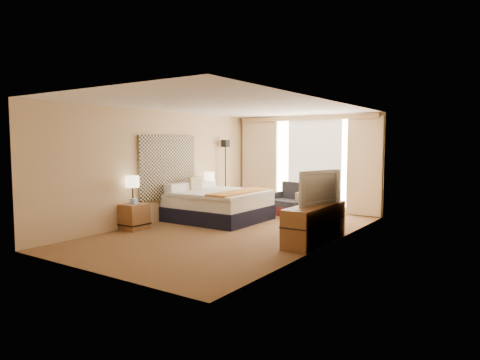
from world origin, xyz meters
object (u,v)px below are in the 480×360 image
Objects in this scene: media_dresser at (315,224)px; nightstand_right at (207,203)px; desk_chair at (333,214)px; bed at (218,205)px; floor_lamp at (225,160)px; loveseat at (295,205)px; lamp_right at (209,177)px; lamp_left at (132,182)px; television at (316,187)px; nightstand_left at (134,217)px.

nightstand_right is at bearing 158.60° from media_dresser.
desk_chair reaches higher than nightstand_right.
floor_lamp is at bearing 120.05° from bed.
lamp_right is at bearing -140.48° from loveseat.
desk_chair is 1.52× the size of lamp_left.
lamp_left reaches higher than desk_chair.
floor_lamp reaches higher than television.
bed is at bearing 160.24° from desk_chair.
loveseat is 1.59× the size of desk_chair.
floor_lamp is 4.29m from television.
desk_chair is 0.82× the size of television.
floor_lamp is at bearing 75.23° from television.
television is (3.68, -2.18, -0.35)m from floor_lamp.
lamp_left reaches higher than bed.
lamp_right is 3.86m from television.
media_dresser reaches higher than nightstand_left.
loveseat is 2.43× the size of lamp_left.
lamp_left reaches higher than lamp_right.
lamp_left is at bearing -91.83° from lamp_right.
nightstand_right is 2.61m from lamp_left.
bed is 2.29× the size of desk_chair.
nightstand_right is 0.26× the size of bed.
media_dresser is 1.61× the size of television.
lamp_right is (-0.77, 0.63, 0.60)m from bed.
floor_lamp is at bearing -161.93° from loveseat.
television is (-0.05, 0.12, 0.67)m from media_dresser.
media_dresser is 3.29× the size of lamp_right.
loveseat is 2.35m from floor_lamp.
lamp_right reaches higher than media_dresser.
media_dresser is 0.86× the size of bed.
nightstand_right is at bearing -140.61° from lamp_right.
lamp_left is (-2.08, -3.54, 0.74)m from loveseat.
bed is at bearing -59.95° from floor_lamp.
loveseat is at bearing 59.48° from lamp_left.
bed is at bearing -36.56° from nightstand_right.
lamp_right reaches higher than nightstand_right.
loveseat reaches higher than nightstand_left.
nightstand_left is 1.01× the size of lamp_right.
television is (3.69, 1.17, 0.01)m from lamp_left.
lamp_right is (0.08, 2.53, -0.04)m from lamp_left.
nightstand_right is 2.29m from loveseat.
media_dresser is at bearing -21.40° from nightstand_right.
loveseat reaches higher than media_dresser.
television reaches higher than nightstand_right.
media_dresser is at bearing -16.38° from bed.
nightstand_left is 3.91m from television.
television reaches higher than desk_chair.
nightstand_right is 0.92× the size of lamp_left.
lamp_left is at bearing -90.91° from nightstand_right.
television reaches higher than bed.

